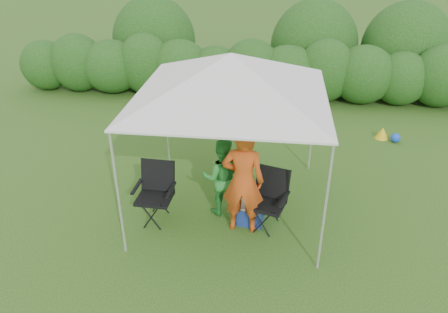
# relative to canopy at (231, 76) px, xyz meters

# --- Properties ---
(ground) EXTENTS (70.00, 70.00, 0.00)m
(ground) POSITION_rel_canopy_xyz_m (0.00, -0.50, -2.46)
(ground) COLOR #38601E
(hedge) EXTENTS (14.12, 1.53, 1.80)m
(hedge) POSITION_rel_canopy_xyz_m (0.10, 5.50, -1.64)
(hedge) COLOR #26561A
(hedge) RESTS_ON ground
(canopy) EXTENTS (3.10, 3.10, 2.83)m
(canopy) POSITION_rel_canopy_xyz_m (0.00, 0.00, 0.00)
(canopy) COLOR silver
(canopy) RESTS_ON ground
(chair_right) EXTENTS (0.74, 0.71, 1.02)m
(chair_right) POSITION_rel_canopy_xyz_m (0.71, -0.49, -1.88)
(chair_right) COLOR black
(chair_right) RESTS_ON ground
(chair_left) EXTENTS (0.68, 0.62, 1.05)m
(chair_left) POSITION_rel_canopy_xyz_m (-1.22, -0.55, -1.87)
(chair_left) COLOR black
(chair_left) RESTS_ON ground
(man) EXTENTS (0.70, 0.48, 1.88)m
(man) POSITION_rel_canopy_xyz_m (0.28, -0.68, -1.52)
(man) COLOR #D14B17
(man) RESTS_ON ground
(woman) EXTENTS (0.78, 0.66, 1.44)m
(woman) POSITION_rel_canopy_xyz_m (-0.12, -0.23, -1.74)
(woman) COLOR green
(woman) RESTS_ON ground
(cooler) EXTENTS (0.49, 0.39, 0.38)m
(cooler) POSITION_rel_canopy_xyz_m (0.42, -0.52, -2.27)
(cooler) COLOR navy
(cooler) RESTS_ON ground
(bottle) EXTENTS (0.06, 0.06, 0.23)m
(bottle) POSITION_rel_canopy_xyz_m (0.48, -0.56, -1.97)
(bottle) COLOR #592D0C
(bottle) RESTS_ON cooler
(lawn_toy) EXTENTS (0.55, 0.46, 0.27)m
(lawn_toy) POSITION_rel_canopy_xyz_m (3.39, 3.15, -2.33)
(lawn_toy) COLOR yellow
(lawn_toy) RESTS_ON ground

